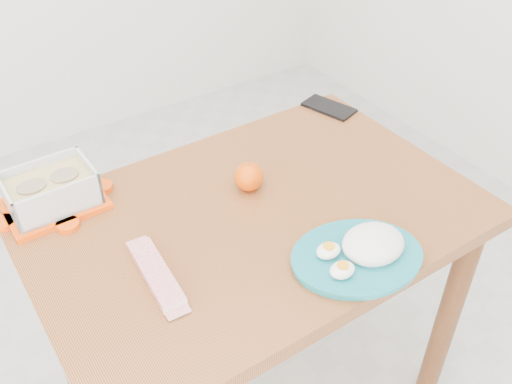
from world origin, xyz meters
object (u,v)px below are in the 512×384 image
rice_plate (362,251)px  food_container (51,191)px  dining_table (256,250)px  orange_fruit (249,177)px  smartphone (329,107)px

rice_plate → food_container: bearing=149.0°
food_container → rice_plate: 0.71m
dining_table → food_container: food_container is taller
orange_fruit → smartphone: (0.41, 0.19, -0.03)m
dining_table → smartphone: (0.44, 0.28, 0.13)m
rice_plate → orange_fruit: bearing=117.7°
dining_table → rice_plate: 0.30m
rice_plate → smartphone: rice_plate is taller
orange_fruit → rice_plate: size_ratio=0.20×
dining_table → food_container: size_ratio=4.56×
rice_plate → smartphone: (0.34, 0.53, -0.02)m
dining_table → smartphone: smartphone is taller
dining_table → rice_plate: bearing=-68.4°
orange_fruit → rice_plate: (0.07, -0.33, -0.01)m
orange_fruit → rice_plate: rice_plate is taller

